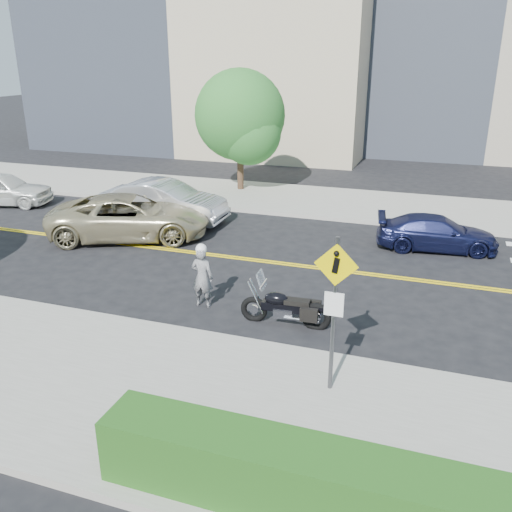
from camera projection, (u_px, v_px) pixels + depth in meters
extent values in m
plane|color=black|center=(240.00, 258.00, 17.15)|extent=(120.00, 120.00, 0.00)
cube|color=#9E9B91|center=(103.00, 384.00, 10.48)|extent=(60.00, 5.00, 0.15)
cube|color=#9E9B91|center=(300.00, 200.00, 23.76)|extent=(60.00, 5.00, 0.15)
cube|color=#235619|center=(423.00, 510.00, 6.84)|extent=(9.00, 0.90, 1.00)
cylinder|color=#4C4C51|center=(334.00, 316.00, 9.70)|extent=(0.08, 0.08, 3.00)
cube|color=#F9D800|center=(336.00, 265.00, 9.33)|extent=(0.78, 0.03, 0.78)
cube|color=white|center=(334.00, 304.00, 9.59)|extent=(0.35, 0.03, 0.45)
imported|color=silver|center=(202.00, 277.00, 13.64)|extent=(0.58, 0.38, 1.58)
sphere|color=white|center=(201.00, 249.00, 13.38)|extent=(0.28, 0.28, 0.28)
imported|color=#B9AF88|center=(130.00, 217.00, 18.81)|extent=(6.01, 4.42, 1.52)
imported|color=white|center=(2.00, 189.00, 23.02)|extent=(4.39, 2.64, 1.40)
imported|color=#B8B9C0|center=(165.00, 202.00, 20.64)|extent=(4.81, 1.74, 1.58)
imported|color=#151A41|center=(437.00, 233.00, 17.77)|extent=(4.04, 2.07, 1.12)
cylinder|color=#382619|center=(240.00, 143.00, 24.69)|extent=(0.29, 0.29, 4.51)
sphere|color=#256E22|center=(240.00, 115.00, 24.25)|extent=(4.06, 4.06, 4.06)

